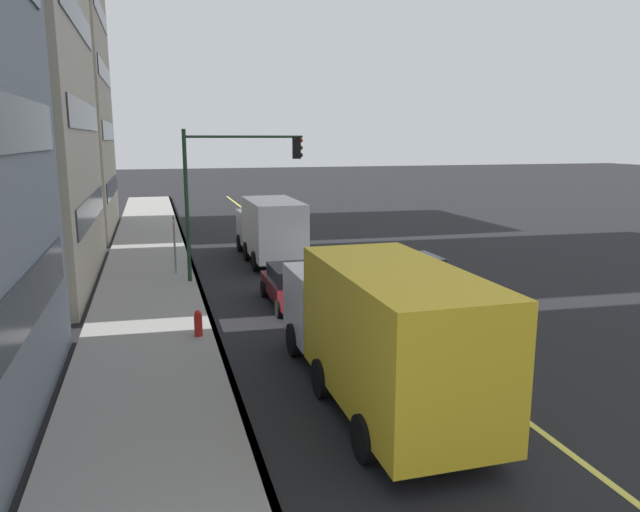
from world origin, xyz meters
TOP-DOWN VIEW (x-y plane):
  - ground at (0.00, 0.00)m, footprint 200.00×200.00m
  - sidewalk_slab at (0.00, 7.70)m, footprint 80.00×4.00m
  - curb_edge at (0.00, 5.78)m, footprint 80.00×0.16m
  - lane_stripe_center at (0.00, 0.00)m, footprint 80.00×0.16m
  - building_glass_right at (18.72, 14.74)m, footprint 12.17×9.76m
  - car_maroon at (-1.66, 2.67)m, footprint 4.20×1.91m
  - car_silver at (-1.60, -2.07)m, footprint 4.07×2.00m
  - truck_white at (6.31, 1.98)m, footprint 7.12×2.45m
  - truck_yellow at (-9.95, 2.65)m, footprint 8.33×2.67m
  - traffic_light_mast at (2.45, 4.30)m, footprint 0.28×4.89m
  - street_sign_post at (4.03, 6.60)m, footprint 0.60×0.08m
  - fire_hydrant at (-4.69, 6.30)m, footprint 0.24×0.24m

SIDE VIEW (x-z plane):
  - ground at x=0.00m, z-range 0.00..0.00m
  - lane_stripe_center at x=0.00m, z-range 0.00..0.01m
  - sidewalk_slab at x=0.00m, z-range 0.00..0.15m
  - curb_edge at x=0.00m, z-range 0.00..0.15m
  - fire_hydrant at x=-4.69m, z-range 0.00..0.94m
  - car_maroon at x=-1.66m, z-range 0.03..1.43m
  - car_silver at x=-1.60m, z-range 0.00..1.53m
  - street_sign_post at x=4.03m, z-range 0.24..2.87m
  - truck_white at x=6.31m, z-range 0.09..3.13m
  - truck_yellow at x=-9.95m, z-range 0.10..3.37m
  - traffic_light_mast at x=2.45m, z-range 1.19..7.45m
  - building_glass_right at x=18.72m, z-range 0.00..19.76m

